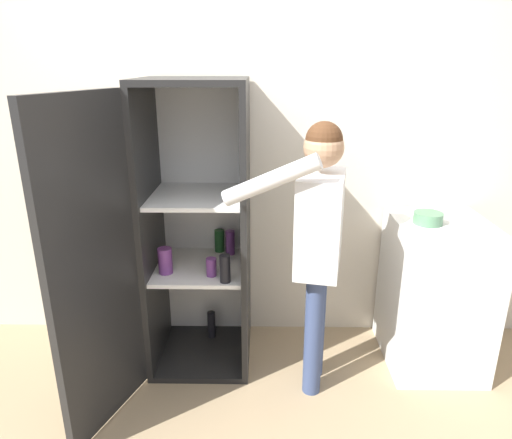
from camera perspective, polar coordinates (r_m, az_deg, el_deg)
name	(u,v)px	position (r m, az deg, el deg)	size (l,w,h in m)	color
ground_plane	(236,424)	(2.68, -2.53, -24.14)	(12.00, 12.00, 0.00)	tan
wall_back	(242,153)	(2.98, -1.81, 8.31)	(7.00, 0.06, 2.55)	beige
refrigerator	(180,236)	(2.71, -9.49, -2.00)	(0.86, 1.18, 1.75)	black
person	(318,228)	(2.47, 7.78, -1.09)	(0.67, 0.53, 1.56)	#384770
counter	(435,293)	(3.09, 21.44, -8.61)	(0.55, 0.65, 0.93)	white
bowl	(428,218)	(2.86, 20.71, 0.17)	(0.17, 0.17, 0.07)	#517F5B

